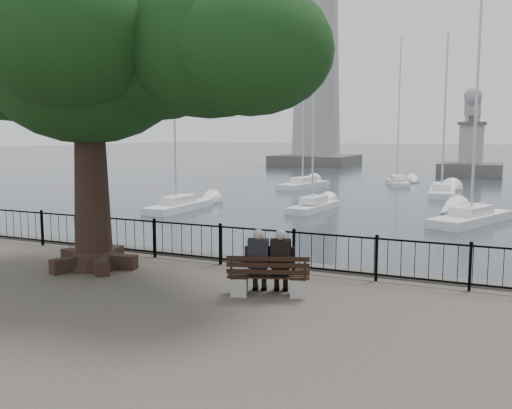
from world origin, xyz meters
The scene contains 14 objects.
harbor centered at (0.00, 3.00, -0.50)m, with size 260.00×260.00×1.20m.
railing centered at (0.00, 2.50, 0.56)m, with size 22.06×0.06×1.00m.
bench centered at (1.23, 0.39, 0.31)m, with size 1.76×1.05×0.89m.
person_left centered at (1.00, 0.41, 0.65)m, with size 0.57×0.77×1.41m.
person_right centered at (1.43, 0.57, 0.65)m, with size 0.57×0.77×1.41m.
tree centered at (-2.99, 1.06, 5.42)m, with size 10.10×7.05×8.24m.
lighthouse centered at (-18.00, 62.00, 11.96)m, with size 10.05×10.05×30.75m.
lion_monument centered at (2.00, 49.93, 1.18)m, with size 5.89×5.89×8.72m.
sailboat_a centered at (-11.21, 16.93, -0.70)m, with size 1.48×5.23×9.94m.
sailboat_b centered at (-4.29, 19.94, -0.70)m, with size 1.74×4.76×9.25m.
sailboat_c centered at (4.06, 18.75, -0.69)m, with size 3.73×6.02×10.76m.
sailboat_e centered at (-9.13, 32.07, -0.63)m, with size 2.73×5.80×12.80m.
sailboat_f centered at (1.41, 30.80, -0.69)m, with size 2.17×6.04×11.12m.
sailboat_h centered at (-2.85, 37.41, -0.63)m, with size 2.74×4.87×12.00m.
Camera 1 is at (5.69, -10.18, 3.38)m, focal length 40.00 mm.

